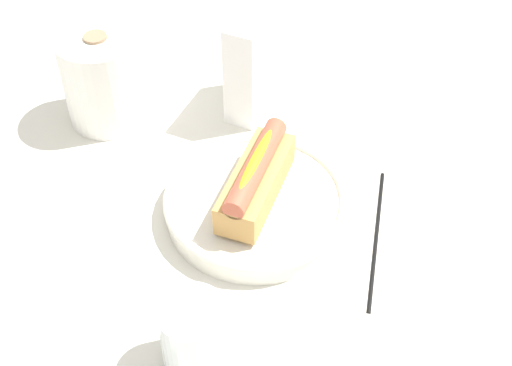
# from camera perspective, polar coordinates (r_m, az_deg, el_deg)

# --- Properties ---
(ground_plane) EXTENTS (2.40, 2.40, 0.00)m
(ground_plane) POSITION_cam_1_polar(r_m,az_deg,el_deg) (0.89, -0.19, -1.49)
(ground_plane) COLOR silver
(serving_bowl) EXTENTS (0.23, 0.23, 0.03)m
(serving_bowl) POSITION_cam_1_polar(r_m,az_deg,el_deg) (0.86, -0.00, -1.67)
(serving_bowl) COLOR silver
(serving_bowl) RESTS_ON ground_plane
(hotdog_front) EXTENTS (0.15, 0.06, 0.06)m
(hotdog_front) POSITION_cam_1_polar(r_m,az_deg,el_deg) (0.83, -0.00, 0.38)
(hotdog_front) COLOR tan
(hotdog_front) RESTS_ON serving_bowl
(water_glass) EXTENTS (0.07, 0.07, 0.09)m
(water_glass) POSITION_cam_1_polar(r_m,az_deg,el_deg) (0.72, -5.01, -12.37)
(water_glass) COLOR white
(water_glass) RESTS_ON ground_plane
(paper_towel_roll) EXTENTS (0.11, 0.11, 0.13)m
(paper_towel_roll) POSITION_cam_1_polar(r_m,az_deg,el_deg) (0.99, -12.27, 8.25)
(paper_towel_roll) COLOR white
(paper_towel_roll) RESTS_ON ground_plane
(napkin_box) EXTENTS (0.11, 0.05, 0.15)m
(napkin_box) POSITION_cam_1_polar(r_m,az_deg,el_deg) (0.98, -0.13, 9.79)
(napkin_box) COLOR white
(napkin_box) RESTS_ON ground_plane
(chopstick_near) EXTENTS (0.22, 0.05, 0.01)m
(chopstick_near) POSITION_cam_1_polar(r_m,az_deg,el_deg) (0.86, 9.75, -4.18)
(chopstick_near) COLOR black
(chopstick_near) RESTS_ON ground_plane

